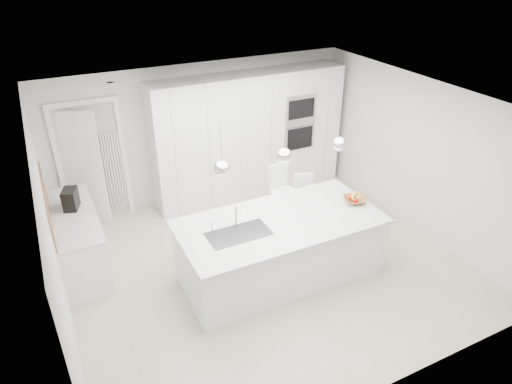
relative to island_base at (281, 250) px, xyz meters
name	(u,v)px	position (x,y,z in m)	size (l,w,h in m)	color
floor	(265,264)	(-0.10, 0.30, -0.43)	(5.50, 5.50, 0.00)	beige
wall_back	(202,132)	(-0.10, 2.80, 0.82)	(5.50, 5.50, 0.00)	silver
wall_left	(52,243)	(-2.85, 0.30, 0.82)	(5.00, 5.00, 0.00)	silver
ceiling	(267,104)	(-0.10, 0.30, 2.07)	(5.50, 5.50, 0.00)	white
tall_cabinets	(249,136)	(0.70, 2.50, 0.72)	(3.60, 0.60, 2.30)	white
oven_stack	(301,123)	(1.60, 2.19, 0.92)	(0.62, 0.04, 1.05)	#A5A5A8
doorway_frame	(93,165)	(-2.05, 2.77, 0.59)	(1.11, 0.08, 2.13)	white
hallway_door	(78,170)	(-2.30, 2.72, 0.57)	(0.82, 0.04, 2.00)	white
radiator	(114,170)	(-1.73, 2.76, 0.42)	(0.32, 0.04, 1.40)	white
left_base_cabinets	(79,241)	(-2.55, 1.50, 0.00)	(0.60, 1.80, 0.86)	white
left_worktop	(73,215)	(-2.55, 1.50, 0.45)	(0.62, 1.82, 0.04)	silver
oak_backsplash	(47,203)	(-2.84, 1.50, 0.72)	(0.02, 1.80, 0.50)	#A16739
island_base	(281,250)	(0.00, 0.00, 0.00)	(2.80, 1.20, 0.86)	white
island_worktop	(280,222)	(0.00, 0.05, 0.45)	(2.84, 1.40, 0.04)	silver
island_sink	(239,239)	(-0.65, 0.00, 0.39)	(0.84, 0.44, 0.18)	#3F3F42
island_tap	(236,216)	(-0.60, 0.20, 0.62)	(0.02, 0.02, 0.30)	white
pendant_left	(222,169)	(-0.85, 0.00, 1.47)	(0.20, 0.20, 0.20)	white
pendant_mid	(284,156)	(0.00, 0.00, 1.47)	(0.20, 0.20, 0.20)	white
pendant_right	(339,144)	(0.85, 0.00, 1.47)	(0.20, 0.20, 0.20)	white
fruit_bowl	(354,200)	(1.22, 0.00, 0.51)	(0.32, 0.32, 0.08)	#A16739
espresso_machine	(71,199)	(-2.53, 1.67, 0.62)	(0.18, 0.28, 0.30)	black
bar_stool_left	(282,201)	(0.54, 0.95, 0.17)	(0.40, 0.55, 1.20)	white
bar_stool_right	(307,204)	(0.93, 0.82, 0.08)	(0.33, 0.46, 1.01)	white
apple_a	(356,201)	(1.19, -0.06, 0.54)	(0.08, 0.08, 0.08)	#BF1605
apple_b	(351,198)	(1.18, 0.04, 0.54)	(0.08, 0.08, 0.08)	#BF1605
apple_c	(352,198)	(1.19, 0.03, 0.54)	(0.08, 0.08, 0.08)	#BF1605
apple_extra_3	(350,197)	(1.18, 0.05, 0.54)	(0.07, 0.07, 0.07)	#BF1605
banana_bunch	(356,196)	(1.22, -0.02, 0.59)	(0.22, 0.22, 0.03)	yellow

